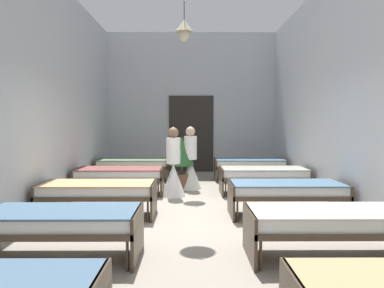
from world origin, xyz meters
TOP-DOWN VIEW (x-y plane):
  - ground_plane at (0.00, 0.00)m, footprint 5.86×11.63m
  - room_shell at (-0.00, 1.17)m, footprint 5.66×11.23m
  - bed_left_row_1 at (-1.58, -1.90)m, footprint 1.90×0.84m
  - bed_right_row_1 at (1.58, -1.90)m, footprint 1.90×0.84m
  - bed_left_row_2 at (-1.58, 0.00)m, footprint 1.90×0.84m
  - bed_right_row_2 at (1.58, 0.00)m, footprint 1.90×0.84m
  - bed_left_row_3 at (-1.58, 1.90)m, footprint 1.90×0.84m
  - bed_right_row_3 at (1.58, 1.90)m, footprint 1.90×0.84m
  - bed_left_row_4 at (-1.58, 3.80)m, footprint 1.90×0.84m
  - bed_right_row_4 at (1.58, 3.80)m, footprint 1.90×0.84m
  - nurse_near_aisle at (-0.03, 2.50)m, footprint 0.52×0.52m
  - nurse_mid_aisle at (-0.39, 1.64)m, footprint 0.52×0.52m
  - potted_plant at (-0.23, 2.50)m, footprint 0.59×0.59m

SIDE VIEW (x-z plane):
  - ground_plane at x=0.00m, z-range -0.10..0.00m
  - bed_left_row_1 at x=-1.58m, z-range 0.15..0.73m
  - bed_right_row_1 at x=1.58m, z-range 0.15..0.73m
  - bed_left_row_2 at x=-1.58m, z-range 0.15..0.73m
  - bed_right_row_2 at x=1.58m, z-range 0.15..0.73m
  - bed_left_row_3 at x=-1.58m, z-range 0.15..0.73m
  - bed_right_row_3 at x=1.58m, z-range 0.15..0.73m
  - bed_left_row_4 at x=-1.58m, z-range 0.15..0.73m
  - bed_right_row_4 at x=1.58m, z-range 0.15..0.73m
  - nurse_near_aisle at x=-0.03m, z-range -0.21..1.27m
  - nurse_mid_aisle at x=-0.39m, z-range -0.21..1.27m
  - potted_plant at x=-0.23m, z-range 0.13..1.38m
  - room_shell at x=0.00m, z-range 0.01..4.38m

